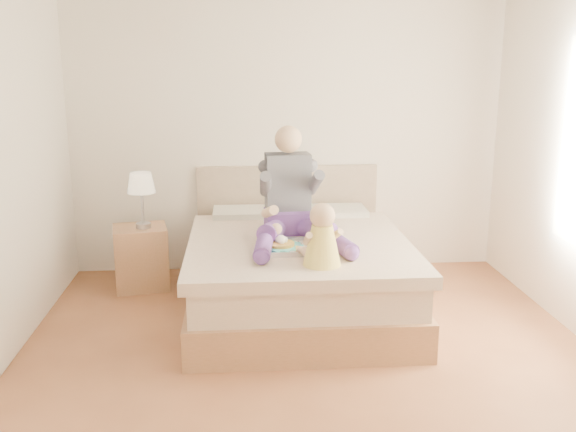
{
  "coord_description": "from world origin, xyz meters",
  "views": [
    {
      "loc": [
        -0.44,
        -3.86,
        1.98
      ],
      "look_at": [
        -0.09,
        0.85,
        0.82
      ],
      "focal_mm": 40.0,
      "sensor_mm": 36.0,
      "label": 1
    }
  ],
  "objects": [
    {
      "name": "room",
      "position": [
        0.08,
        0.01,
        1.51
      ],
      "size": [
        4.02,
        4.22,
        2.71
      ],
      "color": "brown",
      "rests_on": "ground"
    },
    {
      "name": "bed",
      "position": [
        0.0,
        1.08,
        0.32
      ],
      "size": [
        1.7,
        2.18,
        1.0
      ],
      "color": "#926644",
      "rests_on": "ground"
    },
    {
      "name": "nightstand",
      "position": [
        -1.33,
        1.61,
        0.28
      ],
      "size": [
        0.52,
        0.48,
        0.55
      ],
      "rotation": [
        0.0,
        0.0,
        0.19
      ],
      "color": "#926644",
      "rests_on": "ground"
    },
    {
      "name": "lamp",
      "position": [
        -1.29,
        1.59,
        0.92
      ],
      "size": [
        0.24,
        0.24,
        0.48
      ],
      "color": "#B9BBC1",
      "rests_on": "nightstand"
    },
    {
      "name": "adult",
      "position": [
        -0.05,
        1.03,
        0.87
      ],
      "size": [
        0.75,
        1.08,
        0.89
      ],
      "rotation": [
        0.0,
        0.0,
        0.07
      ],
      "color": "#55327E",
      "rests_on": "bed"
    },
    {
      "name": "tray",
      "position": [
        -0.05,
        0.67,
        0.64
      ],
      "size": [
        0.53,
        0.42,
        0.15
      ],
      "rotation": [
        0.0,
        0.0,
        0.04
      ],
      "color": "#B9BBC1",
      "rests_on": "bed"
    },
    {
      "name": "baby",
      "position": [
        0.1,
        0.29,
        0.79
      ],
      "size": [
        0.31,
        0.39,
        0.43
      ],
      "rotation": [
        0.0,
        0.0,
        0.34
      ],
      "color": "#F4D94D",
      "rests_on": "bed"
    }
  ]
}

